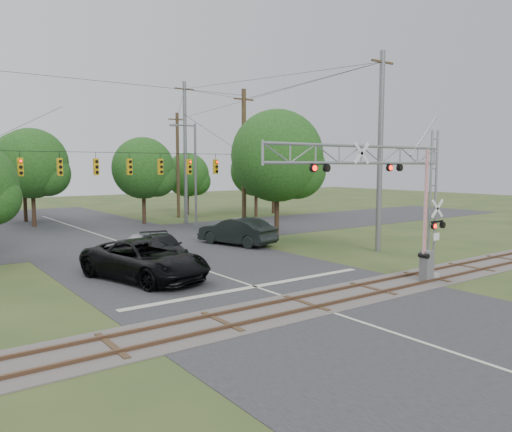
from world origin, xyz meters
TOP-DOWN VIEW (x-y plane):
  - ground at (0.00, 0.00)m, footprint 160.00×160.00m
  - road_main at (0.00, 10.00)m, footprint 14.00×90.00m
  - road_cross at (0.00, 24.00)m, footprint 90.00×12.00m
  - railroad_track at (0.00, 2.00)m, footprint 90.00×3.20m
  - crossing_gantry at (4.68, 1.64)m, footprint 10.79×0.92m
  - traffic_signal_span at (0.88, 20.00)m, footprint 19.34×0.36m
  - pickup_black at (-3.40, 9.89)m, footprint 5.01×7.63m
  - car_dark at (-0.41, 14.19)m, footprint 3.02×5.35m
  - sedan_silver at (0.11, 17.29)m, footprint 4.20×2.58m
  - suv_dark at (6.19, 16.14)m, footprint 3.56×6.15m
  - streetlight at (7.77, 25.06)m, footprint 2.43×0.25m
  - utility_poles at (2.36, 22.83)m, footprint 25.49×27.04m
  - treeline at (-2.91, 32.96)m, footprint 52.95×31.25m

SIDE VIEW (x-z plane):
  - ground at x=0.00m, z-range 0.00..0.00m
  - road_main at x=0.00m, z-range 0.00..0.02m
  - road_cross at x=0.00m, z-range 0.00..0.02m
  - railroad_track at x=0.00m, z-range -0.05..0.11m
  - sedan_silver at x=0.11m, z-range 0.00..1.34m
  - car_dark at x=-0.41m, z-range 0.00..1.46m
  - suv_dark at x=6.19m, z-range 0.00..1.92m
  - pickup_black at x=-3.40m, z-range 0.00..1.95m
  - crossing_gantry at x=4.68m, z-range 0.86..8.06m
  - streetlight at x=7.77m, z-range 0.54..9.64m
  - treeline at x=-2.91m, z-range 0.70..10.61m
  - traffic_signal_span at x=0.88m, z-range -0.06..11.44m
  - utility_poles at x=2.36m, z-range -0.40..12.99m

